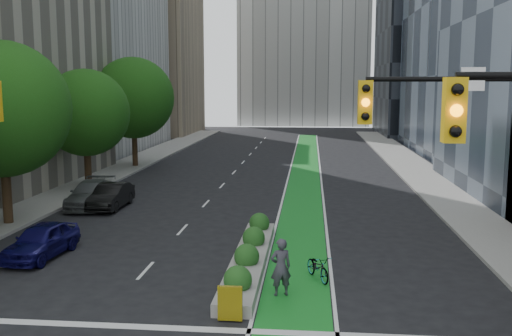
% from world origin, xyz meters
% --- Properties ---
extents(sidewalk_left, '(3.60, 90.00, 0.15)m').
position_xyz_m(sidewalk_left, '(-11.80, 25.00, 0.07)').
color(sidewalk_left, gray).
rests_on(sidewalk_left, ground).
extents(sidewalk_right, '(3.60, 90.00, 0.15)m').
position_xyz_m(sidewalk_right, '(11.80, 25.00, 0.07)').
color(sidewalk_right, gray).
rests_on(sidewalk_right, ground).
extents(bike_lane_paint, '(2.20, 70.00, 0.01)m').
position_xyz_m(bike_lane_paint, '(3.00, 30.00, 0.01)').
color(bike_lane_paint, '#178125').
rests_on(bike_lane_paint, ground).
extents(building_tan_far, '(14.00, 16.00, 26.00)m').
position_xyz_m(building_tan_far, '(-20.00, 66.00, 13.00)').
color(building_tan_far, tan).
rests_on(building_tan_far, ground).
extents(building_dark_end, '(14.00, 18.00, 28.00)m').
position_xyz_m(building_dark_end, '(20.00, 68.00, 14.00)').
color(building_dark_end, black).
rests_on(building_dark_end, ground).
extents(tree_mid, '(6.40, 6.40, 8.78)m').
position_xyz_m(tree_mid, '(-11.00, 12.00, 5.57)').
color(tree_mid, black).
rests_on(tree_mid, ground).
extents(tree_midfar, '(5.60, 5.60, 7.76)m').
position_xyz_m(tree_midfar, '(-11.00, 22.00, 4.95)').
color(tree_midfar, black).
rests_on(tree_midfar, ground).
extents(tree_far, '(6.60, 6.60, 9.00)m').
position_xyz_m(tree_far, '(-11.00, 32.00, 5.69)').
color(tree_far, black).
rests_on(tree_far, ground).
extents(median_planter, '(1.20, 10.26, 1.10)m').
position_xyz_m(median_planter, '(1.20, 7.04, 0.37)').
color(median_planter, gray).
rests_on(median_planter, ground).
extents(bicycle, '(1.21, 1.76, 0.88)m').
position_xyz_m(bicycle, '(3.72, 5.67, 0.44)').
color(bicycle, gray).
rests_on(bicycle, ground).
extents(cyclist, '(0.80, 0.65, 1.88)m').
position_xyz_m(cyclist, '(2.52, 3.99, 0.94)').
color(cyclist, '#3C3843').
rests_on(cyclist, ground).
extents(parked_car_left_near, '(1.90, 4.05, 1.34)m').
position_xyz_m(parked_car_left_near, '(-7.00, 7.22, 0.67)').
color(parked_car_left_near, '#0E0C48').
rests_on(parked_car_left_near, ground).
extents(parked_car_left_mid, '(1.45, 4.13, 1.36)m').
position_xyz_m(parked_car_left_mid, '(-7.45, 16.29, 0.68)').
color(parked_car_left_mid, black).
rests_on(parked_car_left_mid, ground).
extents(parked_car_left_far, '(2.51, 5.08, 1.42)m').
position_xyz_m(parked_car_left_far, '(-8.71, 16.63, 0.71)').
color(parked_car_left_far, '#545759').
rests_on(parked_car_left_far, ground).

